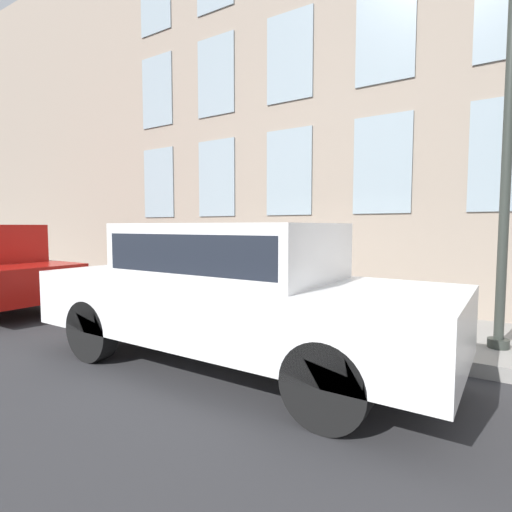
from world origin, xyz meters
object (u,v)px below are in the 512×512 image
object	(u,v)px
fire_hydrant	(267,299)
person	(246,270)
street_lamp	(510,81)
parked_car_white_near	(230,288)

from	to	relation	value
fire_hydrant	person	xyz separation A→B (m)	(0.15, 0.53, 0.44)
fire_hydrant	person	world-z (taller)	person
person	street_lamp	world-z (taller)	street_lamp
fire_hydrant	person	size ratio (longest dim) A/B	0.55
parked_car_white_near	person	bearing A→B (deg)	28.91
fire_hydrant	street_lamp	size ratio (longest dim) A/B	0.14
parked_car_white_near	street_lamp	bearing A→B (deg)	-53.63
fire_hydrant	street_lamp	bearing A→B (deg)	-82.15
person	parked_car_white_near	xyz separation A→B (m)	(-1.80, -0.99, 0.00)
street_lamp	fire_hydrant	bearing A→B (deg)	97.85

